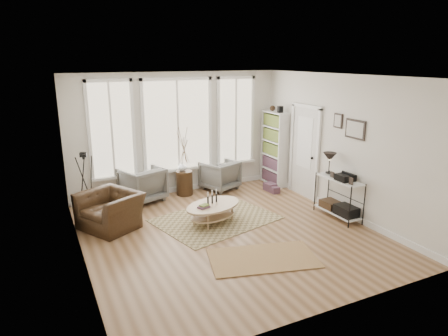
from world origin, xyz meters
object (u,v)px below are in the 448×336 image
bookcase (275,148)px  low_shelf (339,194)px  coffee_table (213,208)px  accent_chair (110,210)px  armchair_right (220,175)px  armchair_left (142,184)px  side_table (184,163)px

bookcase → low_shelf: bearing=-91.3°
coffee_table → accent_chair: bearing=160.4°
coffee_table → armchair_right: bearing=61.3°
armchair_left → side_table: (1.03, -0.01, 0.40)m
low_shelf → armchair_left: 4.35m
accent_chair → armchair_left: bearing=112.7°
accent_chair → coffee_table: bearing=41.1°
coffee_table → side_table: size_ratio=0.87×
bookcase → armchair_right: bookcase is taller
low_shelf → armchair_left: size_ratio=1.49×
armchair_left → side_table: 1.10m
bookcase → armchair_right: size_ratio=2.56×
armchair_right → accent_chair: armchair_right is taller
side_table → coffee_table: bearing=-92.8°
armchair_right → accent_chair: size_ratio=0.74×
bookcase → armchair_left: bearing=176.4°
low_shelf → side_table: side_table is taller
coffee_table → armchair_right: 2.16m
low_shelf → armchair_left: low_shelf is taller
low_shelf → accent_chair: low_shelf is taller
bookcase → side_table: bookcase is taller
low_shelf → armchair_right: (-1.41, 2.75, -0.14)m
bookcase → coffee_table: 3.08m
bookcase → armchair_right: bearing=171.3°
low_shelf → side_table: bearing=130.8°
side_table → accent_chair: (-1.97, -1.21, -0.44)m
coffee_table → armchair_right: (1.04, 1.90, 0.06)m
coffee_table → accent_chair: (-1.88, 0.67, 0.04)m
armchair_left → accent_chair: size_ratio=0.81×
low_shelf → accent_chair: bearing=160.7°
coffee_table → side_table: 1.94m
coffee_table → armchair_left: armchair_left is taller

